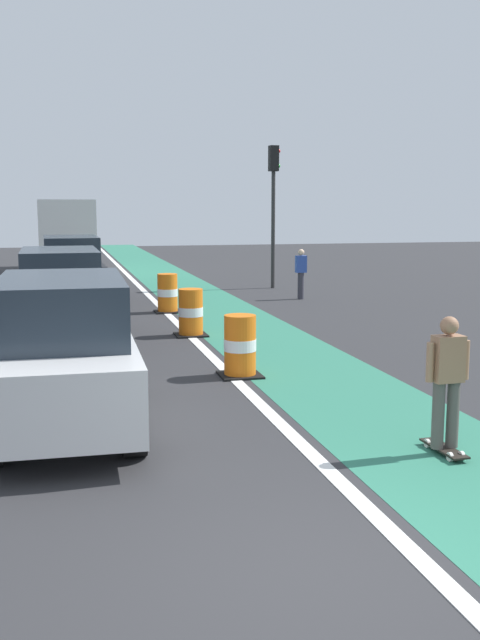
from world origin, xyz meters
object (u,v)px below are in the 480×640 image
(traffic_light_corner, at_px, (274,191))
(traffic_barrel_mid, at_px, (191,313))
(parked_suv_second, at_px, (61,295))
(traffic_barrel_back, at_px, (168,294))
(delivery_truck_down_block, at_px, (66,231))
(parked_suv_third, at_px, (72,269))
(pedestrian_crossing, at_px, (301,272))
(skateboarder_on_lane, at_px, (447,381))
(traffic_barrel_front, at_px, (240,346))
(parked_suv_nearest, at_px, (63,352))

(traffic_light_corner, bearing_deg, traffic_barrel_mid, -117.07)
(parked_suv_second, height_order, traffic_barrel_back, parked_suv_second)
(traffic_barrel_mid, bearing_deg, parked_suv_second, 179.62)
(traffic_barrel_back, bearing_deg, delivery_truck_down_block, 100.58)
(traffic_barrel_back, bearing_deg, traffic_barrel_mid, -90.40)
(parked_suv_third, distance_m, pedestrian_crossing, 7.25)
(skateboarder_on_lane, xyz_separation_m, traffic_barrel_back, (-1.51, 12.74, -0.38))
(traffic_barrel_front, xyz_separation_m, traffic_barrel_mid, (-0.12, 4.25, 0.00))
(parked_suv_nearest, bearing_deg, skateboarder_on_lane, -27.06)
(traffic_barrel_front, relative_size, traffic_light_corner, 0.21)
(skateboarder_on_lane, bearing_deg, traffic_barrel_front, 107.14)
(traffic_barrel_back, bearing_deg, parked_suv_nearest, -105.68)
(pedestrian_crossing, bearing_deg, skateboarder_on_lane, -101.87)
(parked_suv_third, height_order, traffic_barrel_front, parked_suv_third)
(traffic_barrel_back, xyz_separation_m, pedestrian_crossing, (4.59, 1.92, 0.33))
(traffic_barrel_front, bearing_deg, skateboarder_on_lane, -72.86)
(parked_suv_nearest, height_order, pedestrian_crossing, parked_suv_nearest)
(skateboarder_on_lane, height_order, traffic_light_corner, traffic_light_corner)
(parked_suv_third, height_order, traffic_barrel_back, parked_suv_third)
(traffic_light_corner, relative_size, pedestrian_crossing, 3.17)
(parked_suv_third, bearing_deg, delivery_truck_down_block, 90.03)
(parked_suv_third, bearing_deg, parked_suv_nearest, -91.59)
(traffic_barrel_front, xyz_separation_m, traffic_barrel_back, (-0.10, 8.14, 0.00))
(parked_suv_second, height_order, traffic_light_corner, traffic_light_corner)
(traffic_barrel_mid, xyz_separation_m, pedestrian_crossing, (4.62, 5.80, 0.33))
(traffic_barrel_mid, bearing_deg, parked_suv_nearest, -113.86)
(parked_suv_second, distance_m, traffic_barrel_mid, 2.94)
(skateboarder_on_lane, distance_m, traffic_barrel_front, 4.83)
(traffic_barrel_front, xyz_separation_m, pedestrian_crossing, (4.50, 10.06, 0.33))
(parked_suv_second, distance_m, traffic_barrel_back, 4.88)
(parked_suv_third, distance_m, traffic_light_corner, 7.93)
(parked_suv_second, height_order, parked_suv_third, same)
(delivery_truck_down_block, bearing_deg, pedestrian_crossing, -58.79)
(parked_suv_second, bearing_deg, parked_suv_nearest, -90.07)
(traffic_barrel_back, relative_size, delivery_truck_down_block, 0.14)
(parked_suv_nearest, relative_size, parked_suv_second, 1.00)
(delivery_truck_down_block, xyz_separation_m, pedestrian_crossing, (7.16, -11.82, -0.98))
(pedestrian_crossing, bearing_deg, traffic_barrel_back, -157.33)
(parked_suv_second, bearing_deg, pedestrian_crossing, 37.56)
(parked_suv_second, bearing_deg, traffic_barrel_mid, -0.38)
(traffic_barrel_mid, height_order, traffic_barrel_back, same)
(traffic_barrel_front, relative_size, delivery_truck_down_block, 0.14)
(traffic_barrel_mid, distance_m, pedestrian_crossing, 7.43)
(pedestrian_crossing, bearing_deg, delivery_truck_down_block, 121.21)
(traffic_light_corner, distance_m, pedestrian_crossing, 4.26)
(skateboarder_on_lane, distance_m, parked_suv_nearest, 5.00)
(parked_suv_nearest, bearing_deg, traffic_barrel_front, 37.46)
(parked_suv_second, bearing_deg, skateboarder_on_lane, -63.40)
(traffic_barrel_front, distance_m, delivery_truck_down_block, 22.08)
(parked_suv_nearest, bearing_deg, traffic_barrel_back, 74.32)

